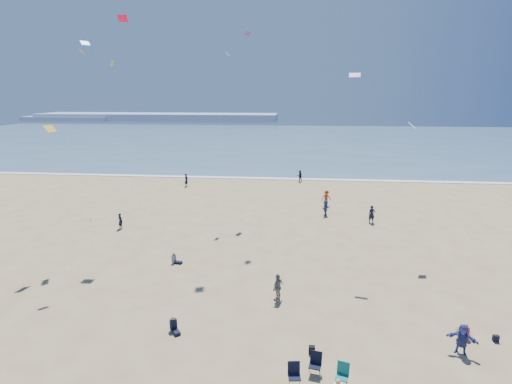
# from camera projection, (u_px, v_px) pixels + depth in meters

# --- Properties ---
(ocean) EXTENTS (220.00, 100.00, 0.06)m
(ocean) POSITION_uv_depth(u_px,v_px,m) (281.00, 140.00, 106.48)
(ocean) COLOR #476B84
(ocean) RESTS_ON ground
(surf_line) EXTENTS (220.00, 1.20, 0.08)m
(surf_line) POSITION_uv_depth(u_px,v_px,m) (268.00, 178.00, 58.18)
(surf_line) COLOR white
(surf_line) RESTS_ON ground
(headland_far) EXTENTS (110.00, 20.00, 3.20)m
(headland_far) POSITION_uv_depth(u_px,v_px,m) (158.00, 117.00, 184.42)
(headland_far) COLOR #7A8EA8
(headland_far) RESTS_ON ground
(headland_near) EXTENTS (40.00, 14.00, 2.00)m
(headland_near) POSITION_uv_depth(u_px,v_px,m) (70.00, 118.00, 183.64)
(headland_near) COLOR #7A8EA8
(headland_near) RESTS_ON ground
(standing_flyers) EXTENTS (36.87, 48.98, 1.93)m
(standing_flyers) POSITION_uv_depth(u_px,v_px,m) (301.00, 247.00, 30.12)
(standing_flyers) COLOR black
(standing_flyers) RESTS_ON ground
(seated_group) EXTENTS (18.38, 16.83, 0.84)m
(seated_group) POSITION_uv_depth(u_px,v_px,m) (272.00, 335.00, 19.82)
(seated_group) COLOR white
(seated_group) RESTS_ON ground
(chair_cluster) EXTENTS (2.71, 1.49, 1.00)m
(chair_cluster) POSITION_uv_depth(u_px,v_px,m) (317.00, 372.00, 17.03)
(chair_cluster) COLOR black
(chair_cluster) RESTS_ON ground
(black_backpack) EXTENTS (0.30, 0.22, 0.38)m
(black_backpack) POSITION_uv_depth(u_px,v_px,m) (312.00, 350.00, 19.01)
(black_backpack) COLOR black
(black_backpack) RESTS_ON ground
(navy_bag) EXTENTS (0.28, 0.18, 0.34)m
(navy_bag) POSITION_uv_depth(u_px,v_px,m) (496.00, 338.00, 19.93)
(navy_bag) COLOR black
(navy_bag) RESTS_ON ground
(kites_aloft) EXTENTS (38.45, 32.64, 28.37)m
(kites_aloft) POSITION_uv_depth(u_px,v_px,m) (385.00, 66.00, 23.32)
(kites_aloft) COLOR #CDFF26
(kites_aloft) RESTS_ON ground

